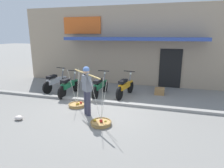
{
  "coord_description": "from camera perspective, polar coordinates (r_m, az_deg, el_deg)",
  "views": [
    {
      "loc": [
        2.32,
        -6.44,
        2.71
      ],
      "look_at": [
        0.26,
        0.6,
        0.85
      ],
      "focal_mm": 31.34,
      "sensor_mm": 36.0,
      "label": 1
    }
  ],
  "objects": [
    {
      "name": "sidewalk_curb",
      "position": [
        7.96,
        -1.61,
        -5.28
      ],
      "size": [
        20.0,
        0.24,
        0.1
      ],
      "primitive_type": "cube",
      "color": "gray",
      "rests_on": "ground"
    },
    {
      "name": "fruit_basket_left_side",
      "position": [
        7.73,
        -10.17,
        -5.95
      ],
      "size": [
        0.66,
        0.66,
        1.45
      ],
      "color": "#B2894C",
      "rests_on": "ground"
    },
    {
      "name": "fruit_basket_right_side",
      "position": [
        6.16,
        -3.25,
        -11.15
      ],
      "size": [
        0.66,
        0.66,
        1.45
      ],
      "color": "#B2894C",
      "rests_on": "ground"
    },
    {
      "name": "fruit_vendor",
      "position": [
        6.63,
        -7.37,
        -1.02
      ],
      "size": [
        1.45,
        1.27,
        1.7
      ],
      "color": "#38384C",
      "rests_on": "ground"
    },
    {
      "name": "ground_plane",
      "position": [
        7.36,
        -3.3,
        -7.39
      ],
      "size": [
        90.0,
        90.0,
        0.0
      ],
      "primitive_type": "plane",
      "color": "gray"
    },
    {
      "name": "motorcycle_third_in_row",
      "position": [
        8.81,
        -3.51,
        -0.64
      ],
      "size": [
        0.54,
        1.82,
        1.09
      ],
      "color": "black",
      "rests_on": "ground"
    },
    {
      "name": "plastic_litter_bag",
      "position": [
        7.16,
        -25.57,
        -8.88
      ],
      "size": [
        0.28,
        0.22,
        0.14
      ],
      "primitive_type": "ellipsoid",
      "color": "silver",
      "rests_on": "ground"
    },
    {
      "name": "motorcycle_nearest_shop",
      "position": [
        10.03,
        -16.16,
        0.66
      ],
      "size": [
        0.54,
        1.81,
        1.09
      ],
      "color": "black",
      "rests_on": "ground"
    },
    {
      "name": "motorcycle_end_of_row",
      "position": [
        8.73,
        3.83,
        -0.78
      ],
      "size": [
        0.56,
        1.8,
        1.09
      ],
      "color": "black",
      "rests_on": "ground"
    },
    {
      "name": "storefront_building",
      "position": [
        13.09,
        8.28,
        11.44
      ],
      "size": [
        13.0,
        6.0,
        4.2
      ],
      "color": "tan",
      "rests_on": "ground"
    },
    {
      "name": "wooden_crate",
      "position": [
        9.32,
        13.7,
        -2.05
      ],
      "size": [
        0.44,
        0.36,
        0.32
      ],
      "primitive_type": "cube",
      "color": "olive",
      "rests_on": "ground"
    },
    {
      "name": "motorcycle_second_in_row",
      "position": [
        9.09,
        -12.51,
        -0.48
      ],
      "size": [
        0.54,
        1.82,
        1.09
      ],
      "color": "black",
      "rests_on": "ground"
    }
  ]
}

